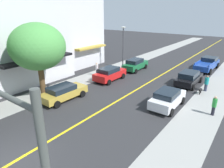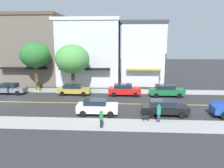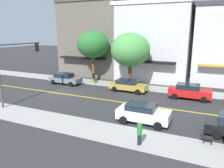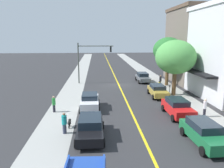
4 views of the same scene
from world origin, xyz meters
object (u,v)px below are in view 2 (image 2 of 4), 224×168
object	(u,v)px
gold_sedan_left_curb	(74,89)
small_dog	(145,117)
parking_meter	(74,86)
pedestrian_green_shirt	(101,118)
street_tree_left_near	(35,55)
street_lamp	(165,68)
pedestrian_black_shirt	(38,85)
red_sedan_left_curb	(124,90)
grey_sedan_left_curb	(10,88)
fire_hydrant	(38,89)
black_sedan_right_curb	(164,107)
pedestrian_teal_shirt	(159,113)
pedestrian_white_shirt	(127,86)
white_sedan_right_curb	(97,107)
street_tree_right_corner	(72,59)
green_sedan_left_curb	(166,90)

from	to	relation	value
gold_sedan_left_curb	small_dog	size ratio (longest dim) A/B	5.50
parking_meter	pedestrian_green_shirt	distance (m)	14.43
street_tree_left_near	street_lamp	bearing A→B (deg)	86.58
gold_sedan_left_curb	pedestrian_black_shirt	bearing A→B (deg)	162.80
red_sedan_left_curb	street_lamp	bearing A→B (deg)	18.62
gold_sedan_left_curb	grey_sedan_left_curb	world-z (taller)	grey_sedan_left_curb
fire_hydrant	black_sedan_right_curb	bearing A→B (deg)	59.75
black_sedan_right_curb	pedestrian_teal_shirt	bearing A→B (deg)	-112.07
street_tree_left_near	pedestrian_white_shirt	distance (m)	14.59
white_sedan_right_curb	street_tree_right_corner	bearing A→B (deg)	115.14
green_sedan_left_curb	gold_sedan_left_curb	bearing A→B (deg)	176.97
black_sedan_right_curb	pedestrian_white_shirt	bearing A→B (deg)	109.54
pedestrian_black_shirt	small_dog	size ratio (longest dim) A/B	2.01
street_tree_right_corner	green_sedan_left_curb	xyz separation A→B (m)	(2.41, 13.23, -3.94)
street_lamp	pedestrian_green_shirt	world-z (taller)	street_lamp
street_tree_left_near	parking_meter	world-z (taller)	street_tree_left_near
grey_sedan_left_curb	green_sedan_left_curb	bearing A→B (deg)	-0.72
fire_hydrant	street_tree_left_near	bearing A→B (deg)	-152.19
street_tree_right_corner	pedestrian_teal_shirt	world-z (taller)	street_tree_right_corner
green_sedan_left_curb	black_sedan_right_curb	distance (m)	7.97
street_tree_left_near	small_dog	size ratio (longest dim) A/B	8.78
pedestrian_white_shirt	pedestrian_black_shirt	distance (m)	13.28
parking_meter	street_lamp	bearing A→B (deg)	91.57
fire_hydrant	pedestrian_black_shirt	bearing A→B (deg)	-161.15
black_sedan_right_curb	white_sedan_right_curb	size ratio (longest dim) A/B	1.12
street_tree_left_near	fire_hydrant	distance (m)	5.08
gold_sedan_left_curb	small_dog	distance (m)	13.31
pedestrian_white_shirt	small_dog	xyz separation A→B (m)	(12.13, 1.60, -0.51)
street_lamp	street_tree_left_near	bearing A→B (deg)	-93.42
fire_hydrant	parking_meter	bearing A→B (deg)	88.07
small_dog	white_sedan_right_curb	bearing A→B (deg)	-17.33
red_sedan_left_curb	white_sedan_right_curb	size ratio (longest dim) A/B	1.06
pedestrian_teal_shirt	fire_hydrant	bearing A→B (deg)	135.80
street_tree_right_corner	street_tree_left_near	bearing A→B (deg)	-98.92
grey_sedan_left_curb	street_lamp	bearing A→B (deg)	4.98
gold_sedan_left_curb	green_sedan_left_curb	bearing A→B (deg)	0.64
pedestrian_black_shirt	pedestrian_green_shirt	world-z (taller)	pedestrian_black_shirt
green_sedan_left_curb	pedestrian_green_shirt	size ratio (longest dim) A/B	2.85
green_sedan_left_curb	pedestrian_teal_shirt	size ratio (longest dim) A/B	2.79
street_tree_right_corner	gold_sedan_left_curb	world-z (taller)	street_tree_right_corner
street_tree_left_near	pedestrian_black_shirt	distance (m)	4.57
street_tree_right_corner	pedestrian_black_shirt	xyz separation A→B (m)	(0.23, -5.24, -3.90)
parking_meter	grey_sedan_left_curb	distance (m)	8.90
grey_sedan_left_curb	pedestrian_black_shirt	xyz separation A→B (m)	(-1.99, 3.33, 0.09)
green_sedan_left_curb	pedestrian_white_shirt	distance (m)	5.79
grey_sedan_left_curb	pedestrian_black_shirt	size ratio (longest dim) A/B	2.67
pedestrian_black_shirt	street_tree_right_corner	bearing A→B (deg)	-57.43
fire_hydrant	pedestrian_green_shirt	xyz separation A→B (m)	(13.50, 10.91, 0.46)
gold_sedan_left_curb	white_sedan_right_curb	bearing A→B (deg)	-60.80
street_tree_right_corner	pedestrian_white_shirt	distance (m)	8.91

